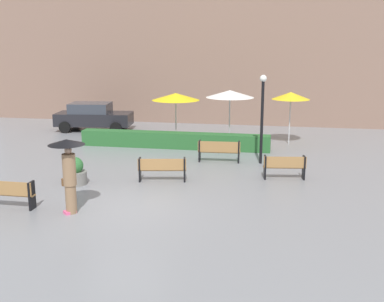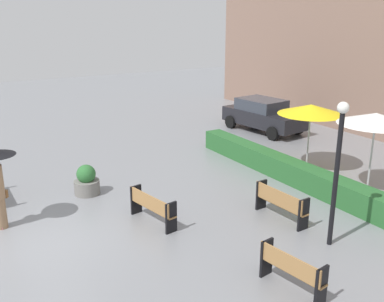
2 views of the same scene
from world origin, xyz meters
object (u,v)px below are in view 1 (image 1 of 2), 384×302
bench_near_left (6,192)px  patio_umbrella_yellow_far (291,96)px  pedestrian_with_umbrella (68,165)px  parked_car (93,116)px  bench_back_row (219,150)px  bench_far_right (285,166)px  lamp_post (262,109)px  planter_pot (75,173)px  patio_umbrella_yellow (176,97)px  bench_mid_center (162,168)px  patio_umbrella_white (230,94)px

bench_near_left → patio_umbrella_yellow_far: bearing=52.4°
pedestrian_with_umbrella → parked_car: (-4.47, 12.72, -0.63)m
bench_back_row → patio_umbrella_yellow_far: bearing=55.4°
bench_far_right → bench_back_row: (-2.67, 2.08, 0.01)m
bench_back_row → pedestrian_with_umbrella: (-3.49, -6.77, 0.93)m
lamp_post → bench_far_right: bearing=-66.7°
planter_pot → patio_umbrella_yellow_far: size_ratio=0.38×
patio_umbrella_yellow → bench_far_right: bearing=-47.2°
pedestrian_with_umbrella → planter_pot: bearing=111.7°
bench_mid_center → patio_umbrella_yellow: patio_umbrella_yellow is taller
bench_back_row → pedestrian_with_umbrella: size_ratio=0.81×
pedestrian_with_umbrella → bench_mid_center: bearing=62.6°
bench_near_left → patio_umbrella_white: (5.56, 10.45, 1.96)m
pedestrian_with_umbrella → patio_umbrella_white: size_ratio=0.83×
patio_umbrella_white → parked_car: (-7.98, 2.27, -1.65)m
bench_near_left → parked_car: parked_car is taller
lamp_post → pedestrian_with_umbrella: bearing=-127.1°
bench_far_right → patio_umbrella_white: size_ratio=0.59×
bench_far_right → bench_near_left: size_ratio=0.90×
bench_back_row → patio_umbrella_white: patio_umbrella_white is taller
pedestrian_with_umbrella → patio_umbrella_yellow_far: (6.40, 10.98, 0.92)m
planter_pot → patio_umbrella_white: patio_umbrella_white is taller
lamp_post → patio_umbrella_yellow_far: bearing=73.8°
bench_far_right → bench_mid_center: bearing=-165.6°
pedestrian_with_umbrella → planter_pot: pedestrian_with_umbrella is taller
bench_far_right → bench_back_row: bearing=142.1°
patio_umbrella_yellow → parked_car: 5.97m
planter_pot → bench_far_right: bearing=15.4°
lamp_post → parked_car: lamp_post is taller
bench_back_row → parked_car: bearing=143.2°
bench_back_row → patio_umbrella_white: (0.02, 3.68, 1.95)m
lamp_post → patio_umbrella_white: (-1.70, 3.56, 0.22)m
patio_umbrella_yellow_far → bench_back_row: bearing=-124.6°
lamp_post → patio_umbrella_white: lamp_post is taller
bench_far_right → patio_umbrella_yellow_far: 6.56m
bench_far_right → parked_car: parked_car is taller
bench_near_left → bench_back_row: bearing=50.7°
bench_near_left → pedestrian_with_umbrella: 2.26m
bench_back_row → bench_mid_center: bearing=-117.2°
bench_far_right → bench_near_left: bearing=-150.3°
lamp_post → patio_umbrella_yellow: lamp_post is taller
bench_back_row → pedestrian_with_umbrella: bearing=-117.3°
bench_mid_center → pedestrian_with_umbrella: (-1.85, -3.58, 0.95)m
patio_umbrella_white → parked_car: size_ratio=0.61×
planter_pot → bench_near_left: bearing=-109.8°
bench_far_right → bench_near_left: (-8.21, -4.69, 0.00)m
bench_back_row → patio_umbrella_yellow_far: 5.45m
bench_back_row → pedestrian_with_umbrella: pedestrian_with_umbrella is taller
bench_near_left → lamp_post: 10.16m
bench_near_left → parked_car: 12.95m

